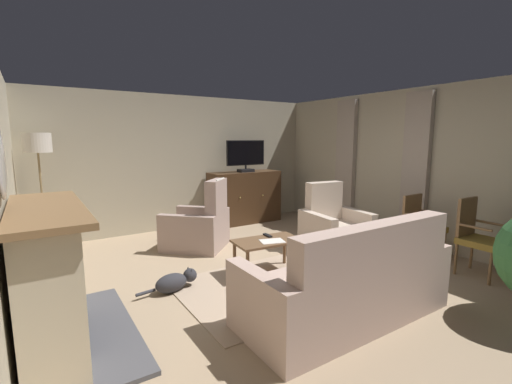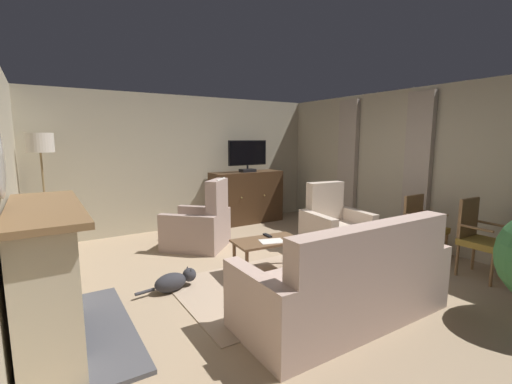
{
  "view_description": "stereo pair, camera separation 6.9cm",
  "coord_description": "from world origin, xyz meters",
  "px_view_note": "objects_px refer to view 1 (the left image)",
  "views": [
    {
      "loc": [
        -2.53,
        -3.45,
        1.75
      ],
      "look_at": [
        -0.02,
        0.44,
        1.04
      ],
      "focal_mm": 24.4,
      "sensor_mm": 36.0,
      "label": 1
    },
    {
      "loc": [
        -2.47,
        -3.48,
        1.75
      ],
      "look_at": [
        -0.02,
        0.44,
        1.04
      ],
      "focal_mm": 24.4,
      "sensor_mm": 36.0,
      "label": 2
    }
  ],
  "objects_px": {
    "armchair_near_window": "(334,231)",
    "side_chair_mid_row": "(477,236)",
    "wall_mirror_oval": "(0,161)",
    "sofa_floral": "(350,286)",
    "fireplace": "(51,282)",
    "side_chair_beside_plant": "(421,224)",
    "tv_cabinet": "(245,198)",
    "armchair_in_far_corner": "(199,227)",
    "floor_lamp": "(38,156)",
    "coffee_table": "(268,244)",
    "cat": "(175,282)",
    "television": "(246,155)",
    "folded_newspaper": "(272,241)",
    "tv_remote": "(268,235)"
  },
  "relations": [
    {
      "from": "armchair_near_window",
      "to": "side_chair_mid_row",
      "type": "bearing_deg",
      "value": -62.82
    },
    {
      "from": "wall_mirror_oval",
      "to": "sofa_floral",
      "type": "relative_size",
      "value": 0.34
    },
    {
      "from": "fireplace",
      "to": "side_chair_beside_plant",
      "type": "distance_m",
      "value": 4.67
    },
    {
      "from": "wall_mirror_oval",
      "to": "tv_cabinet",
      "type": "height_order",
      "value": "wall_mirror_oval"
    },
    {
      "from": "fireplace",
      "to": "armchair_in_far_corner",
      "type": "bearing_deg",
      "value": 40.97
    },
    {
      "from": "side_chair_beside_plant",
      "to": "floor_lamp",
      "type": "relative_size",
      "value": 0.51
    },
    {
      "from": "coffee_table",
      "to": "cat",
      "type": "distance_m",
      "value": 1.25
    },
    {
      "from": "fireplace",
      "to": "floor_lamp",
      "type": "xyz_separation_m",
      "value": [
        0.04,
        2.84,
        0.92
      ]
    },
    {
      "from": "television",
      "to": "cat",
      "type": "distance_m",
      "value": 3.64
    },
    {
      "from": "side_chair_mid_row",
      "to": "side_chair_beside_plant",
      "type": "relative_size",
      "value": 1.07
    },
    {
      "from": "tv_cabinet",
      "to": "folded_newspaper",
      "type": "relative_size",
      "value": 5.03
    },
    {
      "from": "coffee_table",
      "to": "side_chair_mid_row",
      "type": "distance_m",
      "value": 2.68
    },
    {
      "from": "fireplace",
      "to": "coffee_table",
      "type": "height_order",
      "value": "fireplace"
    },
    {
      "from": "side_chair_beside_plant",
      "to": "floor_lamp",
      "type": "xyz_separation_m",
      "value": [
        -4.61,
        3.21,
        0.99
      ]
    },
    {
      "from": "fireplace",
      "to": "sofa_floral",
      "type": "xyz_separation_m",
      "value": [
        2.44,
        -1.04,
        -0.24
      ]
    },
    {
      "from": "side_chair_mid_row",
      "to": "floor_lamp",
      "type": "height_order",
      "value": "floor_lamp"
    },
    {
      "from": "tv_remote",
      "to": "cat",
      "type": "relative_size",
      "value": 0.23
    },
    {
      "from": "folded_newspaper",
      "to": "armchair_in_far_corner",
      "type": "bearing_deg",
      "value": 118.0
    },
    {
      "from": "television",
      "to": "coffee_table",
      "type": "xyz_separation_m",
      "value": [
        -1.21,
        -2.53,
        -1.02
      ]
    },
    {
      "from": "wall_mirror_oval",
      "to": "armchair_in_far_corner",
      "type": "distance_m",
      "value": 3.26
    },
    {
      "from": "armchair_near_window",
      "to": "armchair_in_far_corner",
      "type": "relative_size",
      "value": 0.86
    },
    {
      "from": "armchair_near_window",
      "to": "cat",
      "type": "distance_m",
      "value": 2.59
    },
    {
      "from": "folded_newspaper",
      "to": "cat",
      "type": "relative_size",
      "value": 0.41
    },
    {
      "from": "fireplace",
      "to": "coffee_table",
      "type": "relative_size",
      "value": 1.88
    },
    {
      "from": "sofa_floral",
      "to": "armchair_in_far_corner",
      "type": "distance_m",
      "value": 2.9
    },
    {
      "from": "side_chair_beside_plant",
      "to": "coffee_table",
      "type": "bearing_deg",
      "value": 162.05
    },
    {
      "from": "tv_remote",
      "to": "fireplace",
      "type": "bearing_deg",
      "value": -74.94
    },
    {
      "from": "sofa_floral",
      "to": "side_chair_beside_plant",
      "type": "bearing_deg",
      "value": 16.68
    },
    {
      "from": "fireplace",
      "to": "coffee_table",
      "type": "xyz_separation_m",
      "value": [
        2.43,
        0.35,
        -0.19
      ]
    },
    {
      "from": "wall_mirror_oval",
      "to": "folded_newspaper",
      "type": "height_order",
      "value": "wall_mirror_oval"
    },
    {
      "from": "sofa_floral",
      "to": "armchair_near_window",
      "type": "distance_m",
      "value": 2.07
    },
    {
      "from": "folded_newspaper",
      "to": "cat",
      "type": "distance_m",
      "value": 1.29
    },
    {
      "from": "tv_cabinet",
      "to": "coffee_table",
      "type": "xyz_separation_m",
      "value": [
        -1.21,
        -2.58,
        -0.12
      ]
    },
    {
      "from": "folded_newspaper",
      "to": "cat",
      "type": "height_order",
      "value": "folded_newspaper"
    },
    {
      "from": "fireplace",
      "to": "folded_newspaper",
      "type": "bearing_deg",
      "value": 6.13
    },
    {
      "from": "folded_newspaper",
      "to": "floor_lamp",
      "type": "height_order",
      "value": "floor_lamp"
    },
    {
      "from": "folded_newspaper",
      "to": "sofa_floral",
      "type": "xyz_separation_m",
      "value": [
        -0.0,
        -1.3,
        -0.12
      ]
    },
    {
      "from": "wall_mirror_oval",
      "to": "armchair_near_window",
      "type": "bearing_deg",
      "value": 7.3
    },
    {
      "from": "side_chair_mid_row",
      "to": "fireplace",
      "type": "bearing_deg",
      "value": 166.22
    },
    {
      "from": "wall_mirror_oval",
      "to": "folded_newspaper",
      "type": "bearing_deg",
      "value": 5.57
    },
    {
      "from": "fireplace",
      "to": "folded_newspaper",
      "type": "height_order",
      "value": "fireplace"
    },
    {
      "from": "side_chair_beside_plant",
      "to": "floor_lamp",
      "type": "bearing_deg",
      "value": 145.18
    },
    {
      "from": "coffee_table",
      "to": "tv_remote",
      "type": "distance_m",
      "value": 0.19
    },
    {
      "from": "folded_newspaper",
      "to": "armchair_near_window",
      "type": "height_order",
      "value": "armchair_near_window"
    },
    {
      "from": "television",
      "to": "cat",
      "type": "xyz_separation_m",
      "value": [
        -2.42,
        -2.39,
        -1.3
      ]
    },
    {
      "from": "armchair_in_far_corner",
      "to": "floor_lamp",
      "type": "relative_size",
      "value": 0.67
    },
    {
      "from": "tv_cabinet",
      "to": "sofa_floral",
      "type": "relative_size",
      "value": 0.7
    },
    {
      "from": "side_chair_mid_row",
      "to": "floor_lamp",
      "type": "relative_size",
      "value": 0.54
    },
    {
      "from": "armchair_near_window",
      "to": "floor_lamp",
      "type": "relative_size",
      "value": 0.58
    },
    {
      "from": "folded_newspaper",
      "to": "side_chair_beside_plant",
      "type": "distance_m",
      "value": 2.3
    }
  ]
}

